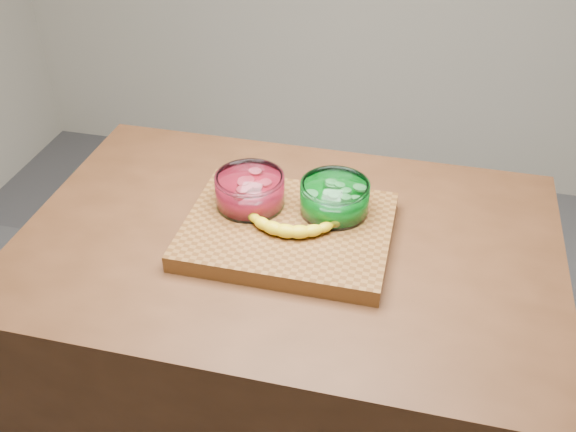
# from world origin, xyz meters

# --- Properties ---
(counter) EXTENTS (1.20, 0.80, 0.90)m
(counter) POSITION_xyz_m (0.00, 0.00, 0.45)
(counter) COLOR #4F2C17
(counter) RESTS_ON ground
(cutting_board) EXTENTS (0.45, 0.35, 0.04)m
(cutting_board) POSITION_xyz_m (0.00, 0.00, 0.92)
(cutting_board) COLOR brown
(cutting_board) RESTS_ON counter
(bowl_red) EXTENTS (0.16, 0.16, 0.07)m
(bowl_red) POSITION_xyz_m (-0.10, 0.05, 0.98)
(bowl_red) COLOR white
(bowl_red) RESTS_ON cutting_board
(bowl_green) EXTENTS (0.15, 0.15, 0.07)m
(bowl_green) POSITION_xyz_m (0.09, 0.07, 0.98)
(bowl_green) COLOR white
(bowl_green) RESTS_ON cutting_board
(banana) EXTENTS (0.25, 0.11, 0.03)m
(banana) POSITION_xyz_m (0.01, -0.02, 0.96)
(banana) COLOR yellow
(banana) RESTS_ON cutting_board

